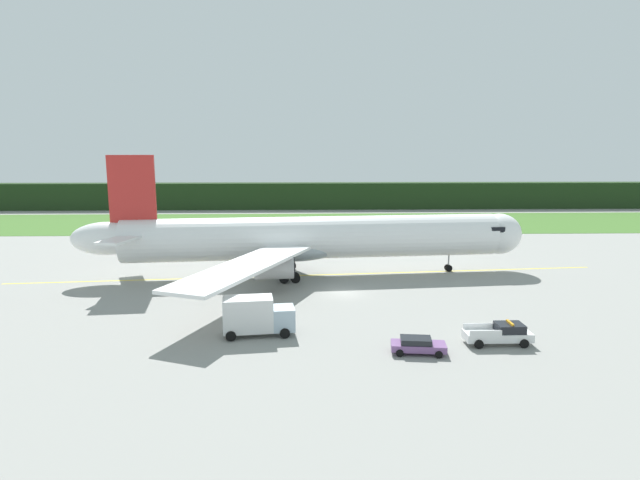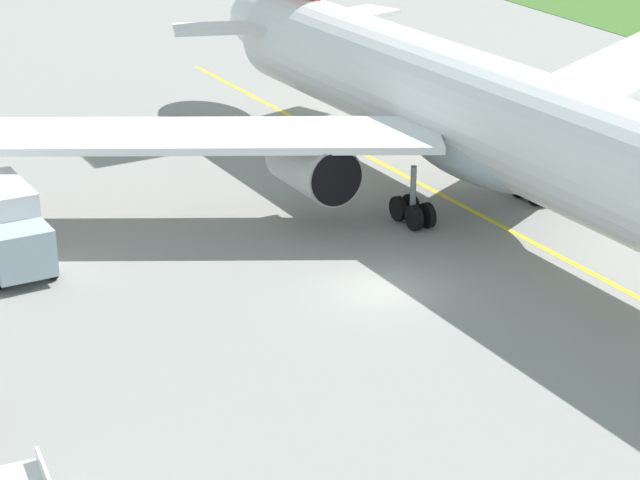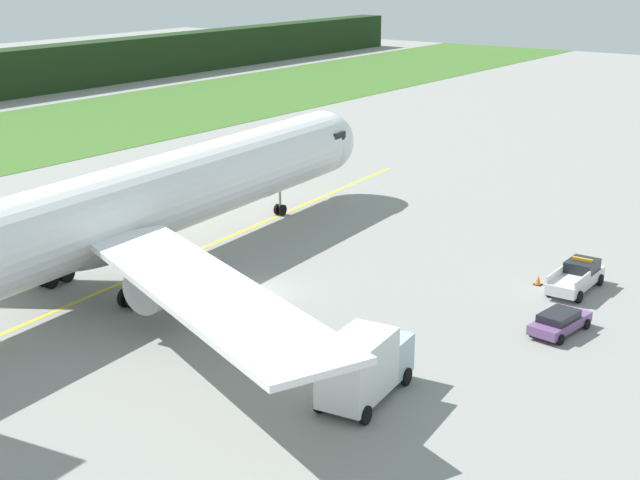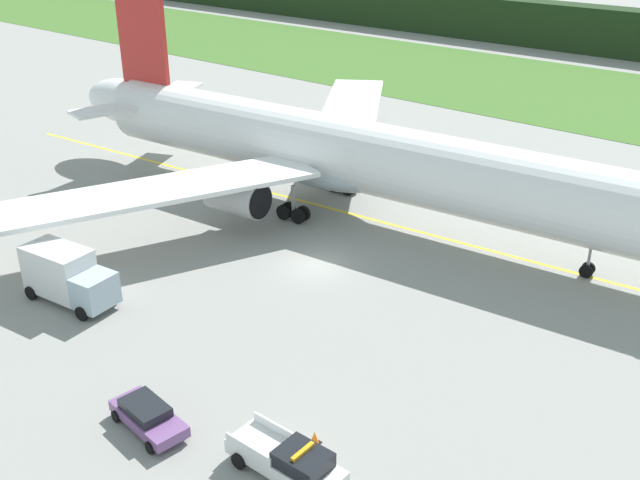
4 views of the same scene
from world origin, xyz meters
The scene contains 7 objects.
ground centered at (0.00, 0.00, 0.00)m, with size 320.00×320.00×0.00m, color gray.
taxiway_centerline_main centered at (-3.26, 8.68, 0.00)m, with size 76.66×0.30×0.01m, color yellow.
airliner centered at (-3.94, 8.62, 4.84)m, with size 58.17×48.42×15.54m.
ops_pickup_truck centered at (12.03, -16.22, 0.90)m, with size 5.61×2.23×1.94m.
catering_truck centered at (-8.75, -13.44, 1.81)m, with size 6.48×3.30×3.61m.
staff_car centered at (4.64, -18.02, 0.70)m, with size 4.56×2.44×1.30m.
apron_cone centered at (11.48, -13.85, 0.32)m, with size 0.52×0.52×0.66m.
Camera 3 is at (-42.81, -35.41, 20.72)m, focal length 51.62 mm.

